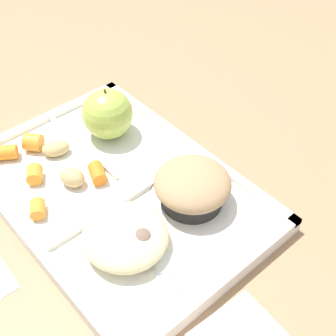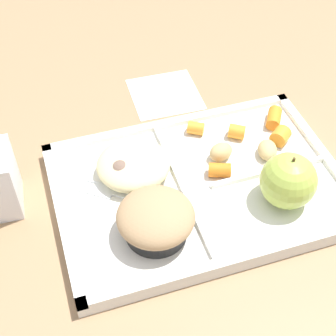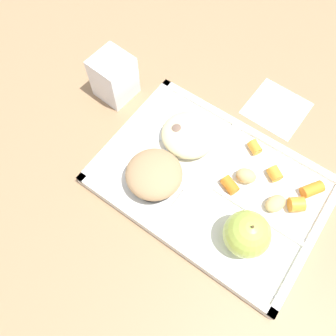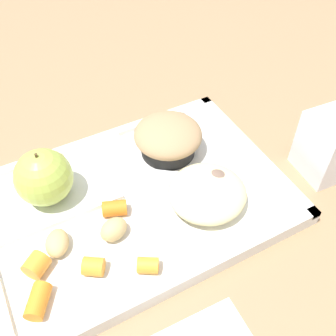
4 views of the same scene
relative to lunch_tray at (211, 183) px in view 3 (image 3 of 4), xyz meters
The scene contains 19 objects.
ground 0.01m from the lunch_tray, ahead, with size 6.00×6.00×0.00m, color #997551.
lunch_tray is the anchor object (origin of this frame).
green_apple 0.12m from the lunch_tray, 148.89° to the left, with size 0.08×0.08×0.08m.
bran_muffin 0.11m from the lunch_tray, 36.23° to the left, with size 0.10×0.10×0.05m.
carrot_slice_back 0.04m from the lunch_tray, 165.40° to the right, with size 0.02×0.02×0.03m, color orange.
carrot_slice_tilted 0.11m from the lunch_tray, 106.81° to the right, with size 0.02×0.02×0.02m, color orange.
carrot_slice_diagonal 0.15m from the lunch_tray, 163.33° to the right, with size 0.03×0.03×0.02m, color orange.
carrot_slice_near_corner 0.12m from the lunch_tray, 139.43° to the right, with size 0.02×0.02×0.02m, color orange.
carrot_slice_small 0.18m from the lunch_tray, 151.07° to the right, with size 0.02×0.02×0.04m, color orange.
potato_chunk_browned 0.06m from the lunch_tray, 139.82° to the right, with size 0.04×0.03×0.03m, color tan.
potato_chunk_corner 0.12m from the lunch_tray, 167.96° to the right, with size 0.04×0.03×0.02m, color tan.
egg_noodle_pile 0.10m from the lunch_tray, 30.42° to the right, with size 0.10×0.10×0.04m, color beige.
meatball_center 0.10m from the lunch_tray, 36.35° to the right, with size 0.03×0.03×0.03m, color brown.
meatball_back 0.10m from the lunch_tray, 30.78° to the right, with size 0.03×0.03×0.03m, color #755B4C.
meatball_front 0.12m from the lunch_tray, 20.82° to the right, with size 0.03×0.03×0.03m, color #755B4C.
meatball_side 0.11m from the lunch_tray, 21.26° to the right, with size 0.04×0.04×0.04m, color #755B4C.
plastic_fork 0.11m from the lunch_tray, ahead, with size 0.14×0.11×0.00m.
milk_carton 0.29m from the lunch_tray, 13.34° to the right, with size 0.07×0.07×0.09m, color white.
paper_napkin 0.23m from the lunch_tray, 95.14° to the right, with size 0.11×0.11×0.00m, color white.
Camera 3 is at (-0.08, 0.24, 0.58)m, focal length 36.16 mm.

